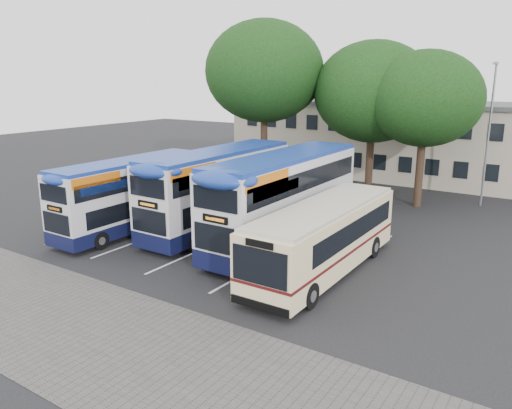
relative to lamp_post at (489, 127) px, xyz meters
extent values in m
plane|color=black|center=(-6.00, -19.97, -5.08)|extent=(120.00, 120.00, 0.00)
cube|color=#595654|center=(-8.00, -24.97, -5.08)|extent=(40.00, 6.00, 0.01)
cube|color=silver|center=(-16.75, -14.97, -5.08)|extent=(0.12, 11.00, 0.01)
cube|color=silver|center=(-13.25, -14.97, -5.08)|extent=(0.12, 11.00, 0.01)
cube|color=silver|center=(-9.75, -14.97, -5.08)|extent=(0.12, 11.00, 0.01)
cube|color=silver|center=(-6.25, -14.97, -5.08)|extent=(0.12, 11.00, 0.01)
cube|color=silver|center=(-2.75, -14.97, -5.08)|extent=(0.12, 11.00, 0.01)
cube|color=beige|center=(-6.00, 7.03, -2.08)|extent=(32.00, 8.00, 6.00)
cube|color=#4C4C4F|center=(-6.00, 7.03, 0.97)|extent=(32.40, 8.40, 0.30)
cube|color=black|center=(-6.00, 3.01, -3.38)|extent=(30.00, 0.06, 1.20)
cube|color=black|center=(-6.00, 3.01, -0.58)|extent=(30.00, 0.06, 1.20)
cylinder|color=gray|center=(0.00, 0.03, -0.58)|extent=(0.14, 0.14, 9.00)
cube|color=gray|center=(0.00, 0.03, 3.92)|extent=(0.12, 0.80, 0.12)
cube|color=gray|center=(0.00, -0.37, 3.87)|extent=(0.25, 0.50, 0.12)
cylinder|color=black|center=(-14.27, -3.95, -1.95)|extent=(0.50, 0.50, 6.28)
ellipsoid|color=black|center=(-14.27, -3.95, 3.45)|extent=(8.32, 8.32, 7.08)
cylinder|color=black|center=(-7.18, -1.42, -2.44)|extent=(0.50, 0.50, 5.29)
ellipsoid|color=black|center=(-7.18, -1.42, 2.11)|extent=(7.98, 7.98, 6.78)
cylinder|color=black|center=(-3.45, -2.36, -2.56)|extent=(0.50, 0.50, 5.05)
ellipsoid|color=black|center=(-3.45, -2.36, 1.78)|extent=(7.00, 7.00, 5.95)
cube|color=#0E1235|center=(-14.90, -16.28, -4.46)|extent=(2.22, 9.32, 0.71)
cube|color=silver|center=(-14.90, -16.28, -2.73)|extent=(2.22, 9.32, 2.75)
cube|color=navy|center=(-14.90, -16.28, -1.31)|extent=(2.17, 9.13, 0.27)
cube|color=black|center=(-14.90, -16.02, -3.49)|extent=(2.26, 8.25, 0.89)
cube|color=black|center=(-14.90, -16.28, -2.11)|extent=(2.26, 8.79, 0.80)
cube|color=orange|center=(-13.78, -19.34, -1.62)|extent=(0.02, 2.84, 0.49)
cube|color=black|center=(-14.90, -20.97, -2.82)|extent=(1.07, 0.06, 0.27)
cylinder|color=black|center=(-15.90, -13.57, -4.64)|extent=(0.27, 0.89, 0.89)
cylinder|color=black|center=(-13.90, -13.57, -4.64)|extent=(0.27, 0.89, 0.89)
cylinder|color=black|center=(-15.90, -19.34, -4.64)|extent=(0.27, 0.89, 0.89)
cylinder|color=black|center=(-13.90, -19.34, -4.64)|extent=(0.27, 0.89, 0.89)
cube|color=red|center=(-13.77, -15.17, -2.11)|extent=(0.02, 3.55, 0.75)
cube|color=#0E1235|center=(-11.05, -13.55, -4.38)|extent=(2.50, 10.50, 0.80)
cube|color=silver|center=(-11.05, -13.55, -2.43)|extent=(2.50, 10.50, 3.10)
cube|color=navy|center=(-11.05, -13.55, -0.83)|extent=(2.45, 10.29, 0.30)
cube|color=black|center=(-11.05, -13.25, -3.28)|extent=(2.54, 9.30, 1.00)
cube|color=black|center=(-11.05, -13.55, -1.73)|extent=(2.54, 9.90, 0.90)
cube|color=orange|center=(-9.79, -17.00, -1.18)|extent=(0.02, 3.20, 0.55)
cube|color=black|center=(-11.05, -18.83, -2.53)|extent=(1.20, 0.06, 0.30)
cylinder|color=black|center=(-12.18, -10.50, -4.58)|extent=(0.30, 1.00, 1.00)
cylinder|color=black|center=(-9.92, -10.50, -4.58)|extent=(0.30, 1.00, 1.00)
cylinder|color=black|center=(-12.18, -17.00, -4.58)|extent=(0.30, 1.00, 1.00)
cylinder|color=black|center=(-9.92, -17.00, -4.58)|extent=(0.30, 1.00, 1.00)
cube|color=#0E1235|center=(-6.80, -13.83, -4.36)|extent=(2.59, 10.89, 0.83)
cube|color=silver|center=(-6.80, -13.83, -2.34)|extent=(2.59, 10.89, 3.21)
cube|color=navy|center=(-6.80, -13.83, -0.68)|extent=(2.54, 10.67, 0.31)
cube|color=black|center=(-6.80, -13.52, -3.22)|extent=(2.63, 9.64, 1.04)
cube|color=black|center=(-6.80, -13.83, -1.61)|extent=(2.63, 10.27, 0.93)
cube|color=orange|center=(-5.49, -17.41, -1.04)|extent=(0.02, 3.32, 0.57)
cube|color=black|center=(-6.80, -19.30, -2.44)|extent=(1.24, 0.06, 0.31)
cylinder|color=black|center=(-7.97, -10.66, -4.57)|extent=(0.31, 1.04, 1.04)
cylinder|color=black|center=(-5.63, -10.66, -4.57)|extent=(0.31, 1.04, 1.04)
cylinder|color=black|center=(-7.97, -17.41, -4.57)|extent=(0.31, 1.04, 1.04)
cylinder|color=black|center=(-5.63, -17.41, -4.57)|extent=(0.31, 1.04, 1.04)
cube|color=#FBE3A7|center=(-3.55, -16.04, -3.51)|extent=(2.49, 9.97, 2.54)
cube|color=beige|center=(-3.55, -16.04, -2.19)|extent=(2.39, 9.57, 0.20)
cube|color=black|center=(-3.55, -15.54, -3.09)|extent=(2.53, 7.98, 0.90)
cube|color=#4F0F11|center=(-3.55, -16.04, -3.94)|extent=(2.52, 9.99, 0.12)
cube|color=black|center=(-3.55, -21.05, -3.19)|extent=(2.19, 0.06, 1.30)
cylinder|color=black|center=(-4.67, -19.43, -4.59)|extent=(0.30, 1.00, 1.00)
cylinder|color=black|center=(-2.42, -19.43, -4.59)|extent=(0.30, 1.00, 1.00)
cylinder|color=black|center=(-4.67, -13.05, -4.59)|extent=(0.30, 1.00, 1.00)
cylinder|color=black|center=(-2.42, -13.05, -4.59)|extent=(0.30, 1.00, 1.00)
camera|label=1|loc=(5.13, -34.40, 3.10)|focal=35.00mm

